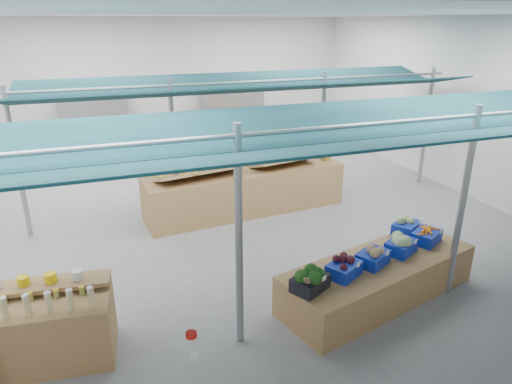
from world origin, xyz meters
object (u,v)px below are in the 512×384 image
(bottle_shelf, at_px, (33,328))
(veg_counter, at_px, (378,279))
(vendor_right, at_px, (255,157))
(vendor_left, at_px, (182,165))
(fruit_counter, at_px, (246,191))

(bottle_shelf, xyz_separation_m, veg_counter, (4.91, -0.27, -0.14))
(vendor_right, bearing_deg, vendor_left, -5.31)
(fruit_counter, bearing_deg, veg_counter, -83.40)
(veg_counter, distance_m, vendor_left, 5.50)
(fruit_counter, height_order, vendor_right, vendor_right)
(fruit_counter, relative_size, vendor_right, 2.50)
(veg_counter, bearing_deg, fruit_counter, 87.49)
(bottle_shelf, height_order, vendor_right, vendor_right)
(fruit_counter, relative_size, vendor_left, 2.50)
(vendor_left, relative_size, vendor_right, 1.00)
(fruit_counter, distance_m, vendor_left, 1.68)
(veg_counter, bearing_deg, vendor_left, 97.47)
(bottle_shelf, relative_size, veg_counter, 0.61)
(vendor_right, bearing_deg, bottle_shelf, 40.49)
(bottle_shelf, distance_m, vendor_right, 6.71)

